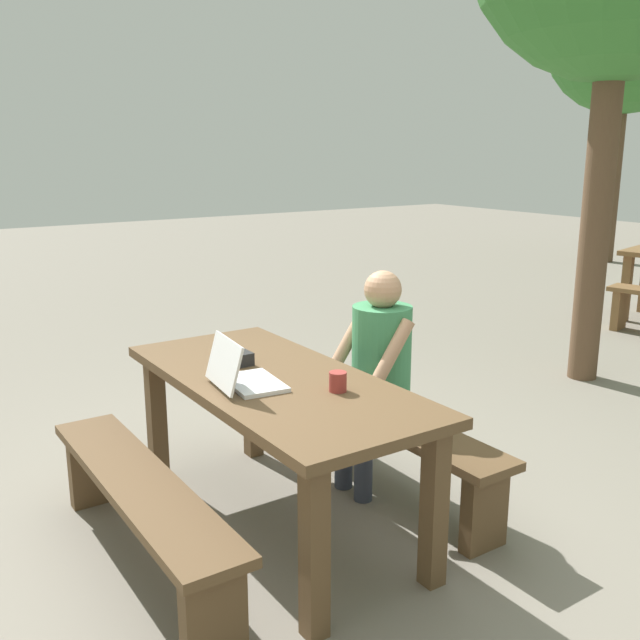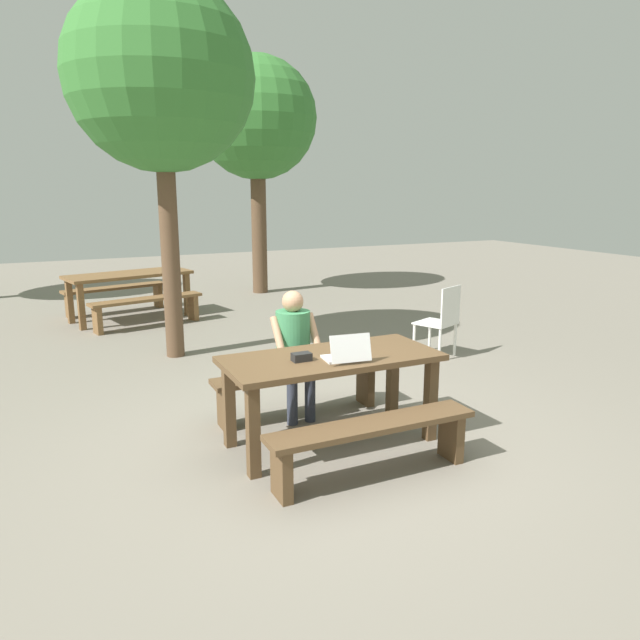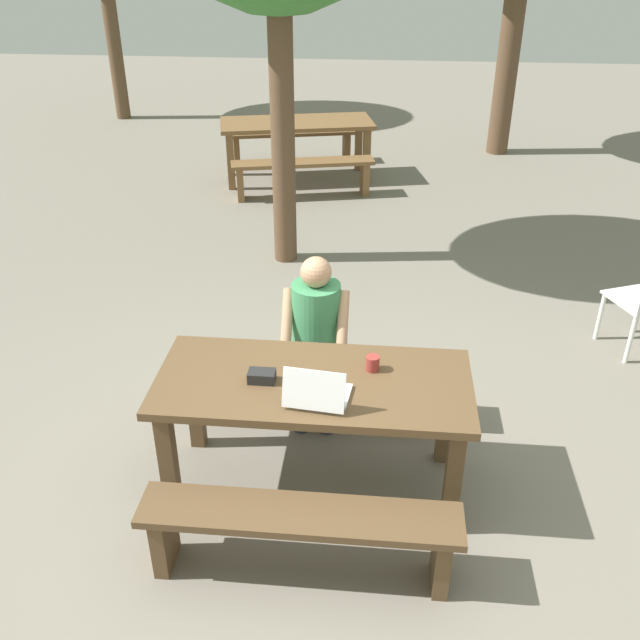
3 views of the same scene
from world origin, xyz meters
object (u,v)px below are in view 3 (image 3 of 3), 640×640
Objects in this scene: small_pouch at (262,376)px; picnic_table_mid at (297,130)px; picnic_table_front at (313,397)px; person_seated at (316,330)px; coffee_mug at (373,363)px; laptop at (317,392)px.

small_pouch is 5.88m from picnic_table_mid.
small_pouch is (-0.29, -0.04, 0.15)m from picnic_table_front.
small_pouch reaches higher than picnic_table_mid.
person_seated is at bearing 71.38° from small_pouch.
small_pouch is 0.07× the size of picnic_table_mid.
person_seated reaches higher than small_pouch.
coffee_mug is at bearing 15.80° from small_pouch.
picnic_table_mid is at bearing 101.44° from coffee_mug.
person_seated is at bearing 126.22° from coffee_mug.
picnic_table_front is at bearing -95.01° from picnic_table_mid.
laptop is 0.30× the size of person_seated.
coffee_mug is at bearing -124.64° from laptop.
coffee_mug is 0.07× the size of person_seated.
person_seated is (-0.05, 0.66, 0.06)m from picnic_table_front.
picnic_table_front is 1.48× the size of person_seated.
coffee_mug is at bearing 22.12° from picnic_table_front.
small_pouch is at bearing -108.62° from person_seated.
laptop is 6.07m from picnic_table_mid.
person_seated reaches higher than laptop.
laptop is at bearing -94.89° from picnic_table_mid.
small_pouch is 0.13× the size of person_seated.
picnic_table_mid is (-1.15, 5.67, -0.17)m from coffee_mug.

